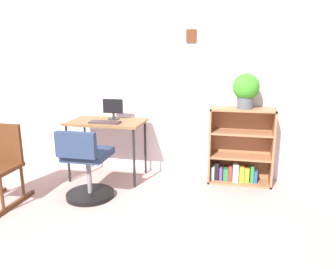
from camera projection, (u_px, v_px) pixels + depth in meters
The scene contains 7 objects.
wall_back at pixel (166, 74), 4.12m from camera, with size 5.20×0.12×2.56m.
desk at pixel (107, 126), 4.01m from camera, with size 0.92×0.55×0.74m.
monitor at pixel (113, 109), 4.06m from camera, with size 0.26×0.14×0.26m.
keyboard at pixel (105, 122), 3.87m from camera, with size 0.37×0.15×0.02m, color #37282A.
office_chair at pixel (87, 168), 3.47m from camera, with size 0.52×0.55×0.79m.
bookshelf_low at pixel (240, 150), 3.95m from camera, with size 0.75×0.30×0.92m.
potted_plant_on_shelf at pixel (246, 89), 3.71m from camera, with size 0.30×0.30×0.40m.
Camera 1 is at (0.90, -1.93, 1.54)m, focal length 34.95 mm.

